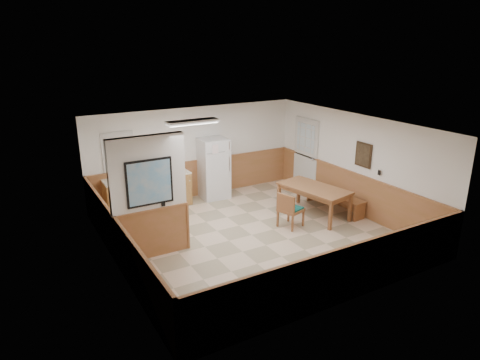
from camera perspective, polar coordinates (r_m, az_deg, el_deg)
ground at (r=9.75m, az=1.58°, el=-7.33°), size 6.00×6.00×0.00m
ceiling at (r=8.96m, az=1.72°, el=7.24°), size 6.00×6.00×0.02m
back_wall at (r=11.84m, az=-5.96°, el=3.67°), size 6.00×0.02×2.50m
right_wall at (r=11.08m, az=15.01°, el=2.12°), size 0.02×6.00×2.50m
left_wall at (r=8.21m, az=-16.55°, el=-3.67°), size 0.02×6.00×2.50m
wainscot_back at (r=12.03m, az=-5.81°, el=0.19°), size 6.00×0.04×1.00m
wainscot_right at (r=11.29m, az=14.63°, el=-1.55°), size 0.04×6.00×1.00m
wainscot_left at (r=8.52m, az=-15.96°, el=-8.33°), size 0.04×6.00×1.00m
partition_wall at (r=8.57m, az=-12.00°, el=-2.49°), size 1.50×0.20×2.50m
kitchen_counter at (r=11.36m, az=-10.74°, el=-1.34°), size 2.20×0.61×1.00m
exterior_door at (r=12.47m, az=8.74°, el=3.37°), size 0.07×1.02×2.15m
kitchen_window at (r=11.09m, az=-15.93°, el=3.67°), size 0.80×0.04×1.00m
wall_painting at (r=10.78m, az=16.12°, el=3.24°), size 0.04×0.50×0.60m
fluorescent_fixture at (r=9.74m, az=-6.39°, el=7.71°), size 1.20×0.30×0.09m
refrigerator at (r=11.77m, az=-3.52°, el=1.57°), size 0.78×0.74×1.67m
dining_table at (r=10.71m, az=9.84°, el=-1.40°), size 1.21×1.90×0.75m
dining_bench at (r=11.29m, az=12.54°, el=-2.19°), size 0.49×1.78×0.45m
dining_chair at (r=9.98m, az=6.49°, el=-3.72°), size 0.79×0.64×0.85m
fire_extinguisher at (r=11.33m, az=-8.39°, el=2.05°), size 0.11×0.11×0.42m
soap_bottle at (r=10.91m, az=-15.53°, el=0.54°), size 0.10×0.10×0.23m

